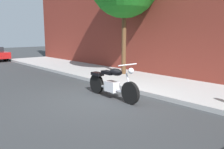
{
  "coord_description": "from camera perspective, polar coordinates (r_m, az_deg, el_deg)",
  "views": [
    {
      "loc": [
        5.46,
        -4.4,
        2.02
      ],
      "look_at": [
        0.08,
        0.36,
        0.76
      ],
      "focal_mm": 37.59,
      "sensor_mm": 36.0,
      "label": 1
    }
  ],
  "objects": [
    {
      "name": "ground_plane",
      "position": [
        7.3,
        -2.58,
        -6.13
      ],
      "size": [
        60.0,
        60.0,
        0.0
      ],
      "primitive_type": "plane",
      "color": "#303335"
    },
    {
      "name": "sidewalk",
      "position": [
        9.28,
        11.22,
        -2.38
      ],
      "size": [
        25.46,
        2.97,
        0.14
      ],
      "primitive_type": "cube",
      "color": "#A4A4A4",
      "rests_on": "ground"
    },
    {
      "name": "motorcycle",
      "position": [
        7.36,
        0.02,
        -2.15
      ],
      "size": [
        2.3,
        0.7,
        1.16
      ],
      "color": "black",
      "rests_on": "ground"
    }
  ]
}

